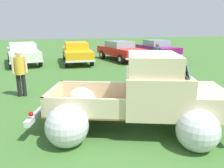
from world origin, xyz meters
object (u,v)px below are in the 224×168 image
(vintage_pickup_truck, at_px, (145,100))
(show_car_1, at_px, (77,52))
(show_car_0, at_px, (23,52))
(spectator_0, at_px, (20,70))
(show_car_3, at_px, (157,48))
(show_car_2, at_px, (120,50))
(spectator_2, at_px, (157,55))

(vintage_pickup_truck, height_order, show_car_1, vintage_pickup_truck)
(vintage_pickup_truck, height_order, show_car_0, vintage_pickup_truck)
(show_car_0, bearing_deg, spectator_0, -5.05)
(show_car_0, bearing_deg, show_car_3, 80.13)
(show_car_0, distance_m, show_car_2, 6.86)
(show_car_0, bearing_deg, vintage_pickup_truck, 9.40)
(show_car_1, relative_size, spectator_2, 2.86)
(vintage_pickup_truck, distance_m, show_car_1, 10.69)
(show_car_1, bearing_deg, spectator_2, 45.82)
(show_car_3, xyz_separation_m, spectator_2, (-2.42, -4.69, 0.12))
(spectator_0, distance_m, spectator_2, 7.54)
(show_car_2, xyz_separation_m, spectator_0, (-6.22, -7.27, 0.20))
(spectator_0, height_order, spectator_2, spectator_0)
(show_car_0, relative_size, show_car_3, 1.10)
(vintage_pickup_truck, bearing_deg, spectator_0, 151.72)
(show_car_2, relative_size, spectator_0, 2.74)
(vintage_pickup_truck, relative_size, show_car_2, 1.06)
(vintage_pickup_truck, xyz_separation_m, spectator_0, (-3.29, 3.67, 0.23))
(show_car_3, bearing_deg, vintage_pickup_truck, -33.50)
(vintage_pickup_truck, relative_size, show_car_3, 1.15)
(show_car_0, relative_size, show_car_2, 1.01)
(show_car_0, height_order, show_car_2, same)
(vintage_pickup_truck, height_order, spectator_0, vintage_pickup_truck)
(vintage_pickup_truck, bearing_deg, show_car_3, 81.28)
(show_car_3, xyz_separation_m, spectator_0, (-9.40, -7.56, 0.21))
(vintage_pickup_truck, bearing_deg, show_car_1, 111.78)
(show_car_1, xyz_separation_m, spectator_2, (4.05, -4.15, 0.12))
(vintage_pickup_truck, distance_m, spectator_0, 4.93)
(show_car_0, height_order, show_car_3, same)
(show_car_0, xyz_separation_m, show_car_1, (3.57, -0.54, -0.00))
(vintage_pickup_truck, bearing_deg, spectator_2, 80.38)
(vintage_pickup_truck, xyz_separation_m, show_car_1, (-0.36, 10.68, 0.03))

